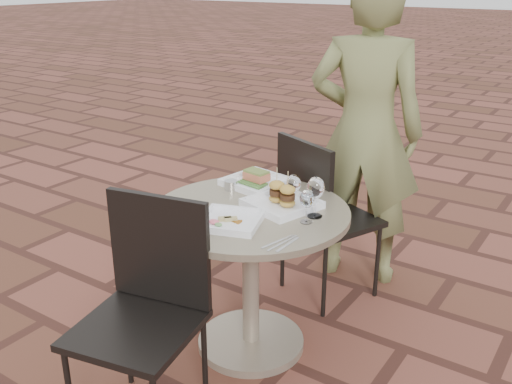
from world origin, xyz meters
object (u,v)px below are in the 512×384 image
Objects in this scene: plate_tuna at (230,220)px; plate_salmon at (256,181)px; cafe_table at (251,258)px; chair_far at (318,207)px; chair_near at (147,295)px; diner at (365,133)px; plate_sliders at (282,200)px.

plate_salmon is at bearing 110.83° from plate_tuna.
chair_far is at bearing 86.21° from cafe_table.
plate_tuna is at bearing 63.70° from chair_near.
plate_salmon is 0.49m from plate_tuna.
plate_tuna is (0.17, -0.45, -0.01)m from plate_salmon.
chair_near reaches higher than cafe_table.
diner is (0.11, 0.98, 0.40)m from cafe_table.
plate_sliders reaches higher than plate_tuna.
plate_salmon is at bearing 81.27° from chair_far.
plate_salmon is (-0.19, -0.31, 0.20)m from chair_far.
chair_far is 0.42m from plate_salmon.
plate_salmon reaches higher than plate_tuna.
cafe_table is 0.97× the size of chair_near.
plate_tuna is at bearing -84.38° from cafe_table.
chair_far is (0.04, 0.59, 0.07)m from cafe_table.
cafe_table is at bearing 69.68° from chair_near.
chair_far reaches higher than cafe_table.
plate_salmon is at bearing 145.97° from plate_sliders.
plate_sliders is at bearing 120.64° from chair_far.
diner reaches higher than plate_sliders.
plate_tuna is at bearing -69.17° from plate_salmon.
diner is at bearing 85.17° from plate_tuna.
plate_salmon is (-0.07, 0.86, 0.20)m from chair_near.
cafe_table is at bearing 95.62° from plate_tuna.
plate_tuna is (0.02, -0.18, 0.26)m from cafe_table.
diner is 1.17m from plate_tuna.
diner is at bearing 89.22° from plate_sliders.
diner is at bearing 68.86° from plate_salmon.
plate_salmon is at bearing 82.73° from chair_near.
diner is 5.10× the size of plate_sliders.
plate_sliders is at bearing 73.01° from plate_tuna.
plate_tuna is at bearing -106.99° from plate_sliders.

